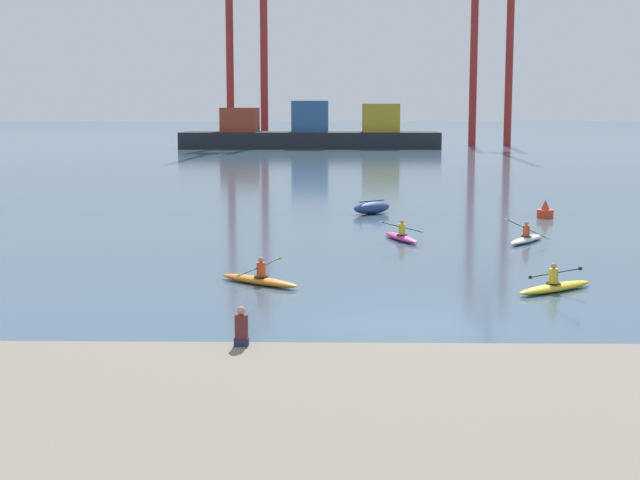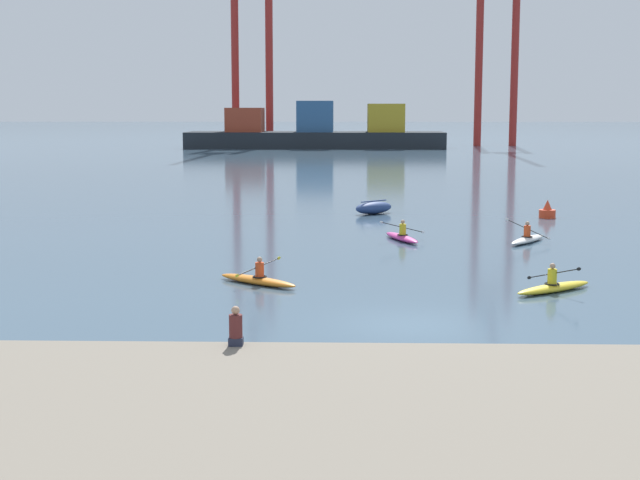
% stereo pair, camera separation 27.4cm
% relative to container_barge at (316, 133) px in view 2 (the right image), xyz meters
% --- Properties ---
extents(ground_plane, '(800.00, 800.00, 0.00)m').
position_rel_container_barge_xyz_m(ground_plane, '(6.10, -115.45, -2.33)').
color(ground_plane, '#425B70').
extents(container_barge, '(38.71, 9.39, 7.08)m').
position_rel_container_barge_xyz_m(container_barge, '(0.00, 0.00, 0.00)').
color(container_barge, '#1E2328').
rests_on(container_barge, ground).
extents(gantry_crane_west, '(6.62, 18.29, 39.01)m').
position_rel_container_barge_xyz_m(gantry_crane_west, '(-10.44, 7.57, 16.91)').
color(gantry_crane_west, maroon).
rests_on(gantry_crane_west, ground).
extents(gantry_crane_west_mid, '(6.86, 18.73, 41.74)m').
position_rel_container_barge_xyz_m(gantry_crane_west_mid, '(28.43, 8.78, 16.85)').
color(gantry_crane_west_mid, maroon).
rests_on(gantry_crane_west_mid, ground).
extents(capsized_dinghy, '(2.66, 2.56, 0.76)m').
position_rel_container_barge_xyz_m(capsized_dinghy, '(5.97, -88.24, -1.98)').
color(capsized_dinghy, navy).
rests_on(capsized_dinghy, ground).
extents(channel_buoy, '(0.90, 0.90, 1.00)m').
position_rel_container_barge_xyz_m(channel_buoy, '(15.40, -89.97, -1.97)').
color(channel_buoy, red).
rests_on(channel_buoy, ground).
extents(kayak_white, '(2.36, 3.18, 1.05)m').
position_rel_container_barge_xyz_m(kayak_white, '(12.51, -99.38, -2.15)').
color(kayak_white, silver).
rests_on(kayak_white, ground).
extents(kayak_yellow, '(3.07, 2.54, 0.98)m').
position_rel_container_barge_xyz_m(kayak_yellow, '(11.16, -110.64, -2.15)').
color(kayak_yellow, yellow).
rests_on(kayak_yellow, ground).
extents(kayak_magenta, '(2.12, 3.41, 0.95)m').
position_rel_container_barge_xyz_m(kayak_magenta, '(6.92, -98.92, -2.15)').
color(kayak_magenta, '#C13384').
rests_on(kayak_magenta, ground).
extents(kayak_orange, '(3.05, 2.56, 0.95)m').
position_rel_container_barge_xyz_m(kayak_orange, '(1.38, -109.60, -2.15)').
color(kayak_orange, orange).
rests_on(kayak_orange, ground).
extents(seated_onlooker, '(0.32, 0.30, 0.90)m').
position_rel_container_barge_xyz_m(seated_onlooker, '(1.90, -120.37, -1.26)').
color(seated_onlooker, '#23283D').
rests_on(seated_onlooker, stone_quay).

